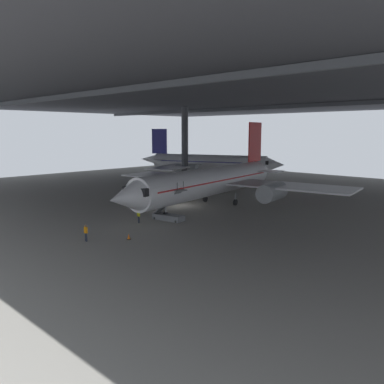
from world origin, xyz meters
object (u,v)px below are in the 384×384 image
(crew_worker_near_nose, at_px, (86,232))
(traffic_cone_orange, at_px, (129,236))
(airplane_main, at_px, (212,181))
(airplane_distant, at_px, (206,163))
(boarding_stairs, at_px, (169,214))
(crew_worker_by_stairs, at_px, (139,215))

(crew_worker_near_nose, distance_m, traffic_cone_orange, 4.19)
(traffic_cone_orange, bearing_deg, airplane_main, 106.61)
(airplane_main, distance_m, airplane_distant, 36.99)
(boarding_stairs, height_order, airplane_distant, airplane_distant)
(airplane_main, relative_size, boarding_stairs, 8.17)
(boarding_stairs, distance_m, crew_worker_near_nose, 12.11)
(crew_worker_near_nose, bearing_deg, airplane_main, 98.38)
(airplane_main, bearing_deg, airplane_distant, 132.88)
(boarding_stairs, xyz_separation_m, traffic_cone_orange, (3.46, -8.71, -0.45))
(airplane_main, relative_size, airplane_distant, 1.13)
(crew_worker_near_nose, xyz_separation_m, traffic_cone_orange, (2.43, 3.35, -0.67))
(airplane_main, bearing_deg, crew_worker_near_nose, -81.62)
(boarding_stairs, relative_size, crew_worker_near_nose, 2.87)
(boarding_stairs, xyz_separation_m, crew_worker_near_nose, (1.03, -12.06, 0.21))
(airplane_main, height_order, airplane_distant, airplane_main)
(crew_worker_near_nose, bearing_deg, crew_worker_by_stairs, 106.06)
(airplane_main, relative_size, crew_worker_near_nose, 23.44)
(crew_worker_by_stairs, bearing_deg, traffic_cone_orange, -46.65)
(airplane_main, relative_size, crew_worker_by_stairs, 24.10)
(crew_worker_near_nose, height_order, airplane_distant, airplane_distant)
(crew_worker_near_nose, distance_m, crew_worker_by_stairs, 8.86)
(crew_worker_near_nose, bearing_deg, airplane_distant, 119.79)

